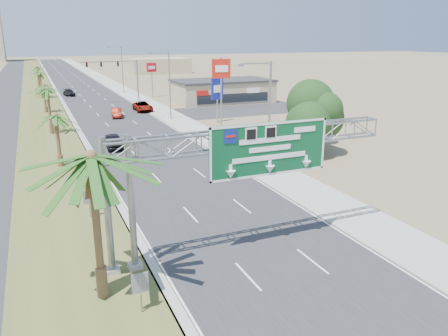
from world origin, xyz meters
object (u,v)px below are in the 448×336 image
object	(u,v)px
car_far	(69,93)
pole_sign_red_near	(221,73)
sign_gantry	(241,149)
palm_near	(91,158)
car_left_lane	(114,142)
pole_sign_red_far	(152,70)
car_mid_lane	(117,113)
signal_mast	(127,77)
car_right_lane	(143,107)
store_building	(222,92)
pole_sign_blue	(217,90)

from	to	relation	value
car_far	pole_sign_red_near	xyz separation A→B (m)	(15.33, -46.20, 6.85)
sign_gantry	car_far	bearing A→B (deg)	92.27
palm_near	car_left_lane	xyz separation A→B (m)	(5.68, 29.37, -6.14)
pole_sign_red_near	pole_sign_red_far	world-z (taller)	pole_sign_red_near
palm_near	pole_sign_red_near	xyz separation A→B (m)	(20.40, 33.31, 0.58)
car_mid_lane	pole_sign_red_far	size ratio (longest dim) A/B	0.60
sign_gantry	pole_sign_red_near	world-z (taller)	pole_sign_red_near
signal_mast	car_left_lane	distance (m)	35.90
pole_sign_red_far	car_far	bearing A→B (deg)	148.94
car_right_lane	store_building	bearing A→B (deg)	16.26
car_far	pole_sign_red_near	world-z (taller)	pole_sign_red_near
car_far	sign_gantry	bearing A→B (deg)	-94.44
car_left_lane	pole_sign_blue	distance (m)	19.51
car_left_lane	store_building	bearing A→B (deg)	49.01
pole_sign_red_near	store_building	bearing A→B (deg)	66.37
car_left_lane	pole_sign_red_near	size ratio (longest dim) A/B	0.49
sign_gantry	car_far	xyz separation A→B (m)	(-3.07, 77.58, -5.39)
palm_near	car_left_lane	bearing A→B (deg)	79.05
car_mid_lane	pole_sign_red_far	distance (m)	23.99
car_right_lane	pole_sign_blue	xyz separation A→B (m)	(7.50, -14.54, 3.92)
car_right_lane	car_far	xyz separation A→B (m)	(-9.64, 25.97, -0.11)
pole_sign_red_far	signal_mast	bearing A→B (deg)	-136.10
pole_sign_red_far	palm_near	bearing A→B (deg)	-106.47
pole_sign_red_far	car_left_lane	bearing A→B (deg)	-110.27
car_left_lane	palm_near	bearing A→B (deg)	-100.23
sign_gantry	palm_near	size ratio (longest dim) A/B	2.01
pole_sign_red_near	car_left_lane	bearing A→B (deg)	-165.01
sign_gantry	car_right_lane	xyz separation A→B (m)	(6.56, 51.61, -5.27)
sign_gantry	car_mid_lane	distance (m)	47.80
sign_gantry	car_right_lane	distance (m)	52.29
pole_sign_blue	pole_sign_red_near	bearing A→B (deg)	-107.61
car_right_lane	pole_sign_blue	bearing A→B (deg)	-61.59
car_far	car_mid_lane	bearing A→B (deg)	-88.16
store_building	palm_near	bearing A→B (deg)	-118.28
signal_mast	car_far	bearing A→B (deg)	120.93
store_building	car_far	distance (m)	33.88
signal_mast	pole_sign_red_near	world-z (taller)	pole_sign_red_near
car_far	pole_sign_blue	distance (m)	44.18
store_building	car_right_lane	xyz separation A→B (m)	(-16.50, -4.46, -1.22)
sign_gantry	car_right_lane	size ratio (longest dim) A/B	2.97
pole_sign_red_far	sign_gantry	bearing A→B (deg)	-100.46
store_building	pole_sign_red_near	size ratio (longest dim) A/B	1.89
pole_sign_red_far	store_building	bearing A→B (deg)	-49.06
car_mid_lane	pole_sign_red_far	xyz separation A→B (m)	(11.13, 20.68, 4.89)
car_left_lane	car_mid_lane	bearing A→B (deg)	79.70
car_far	pole_sign_red_near	bearing A→B (deg)	-78.35
car_far	pole_sign_blue	size ratio (longest dim) A/B	0.70
store_building	car_far	bearing A→B (deg)	140.55
store_building	car_left_lane	xyz separation A→B (m)	(-25.52, -28.63, -1.20)
signal_mast	sign_gantry	bearing A→B (deg)	-95.74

